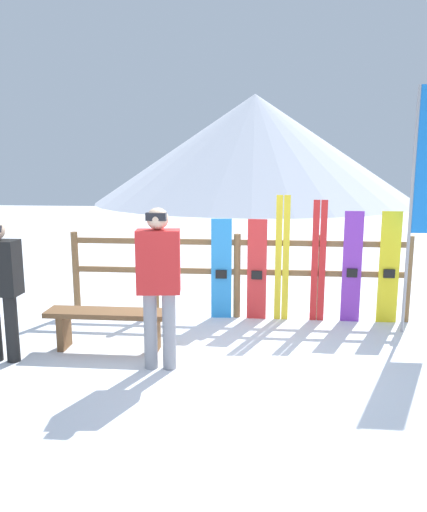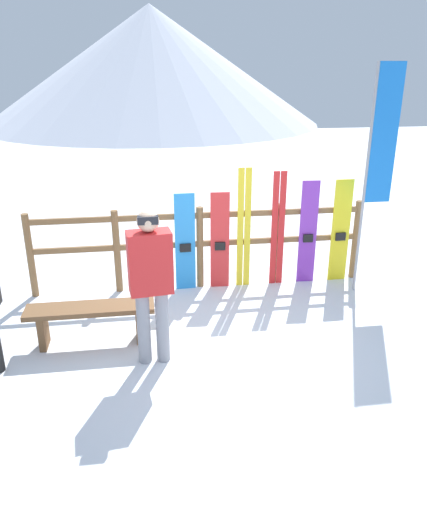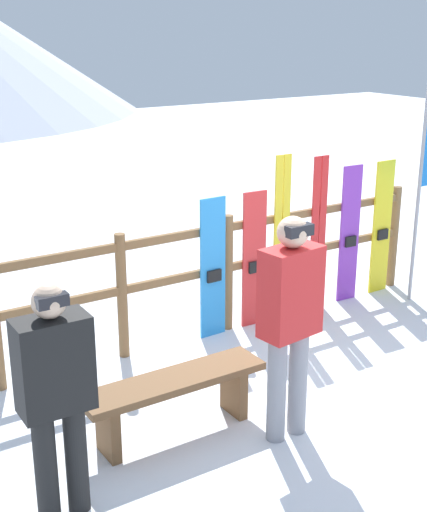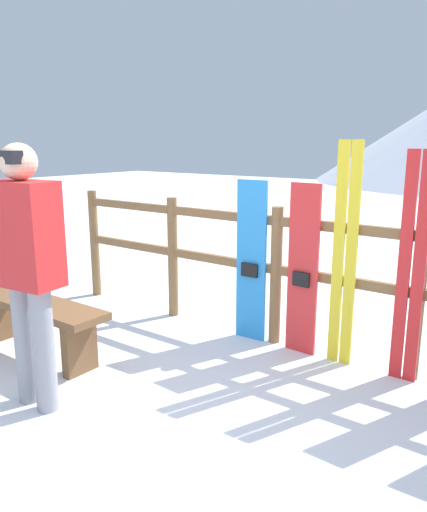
{
  "view_description": "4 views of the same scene",
  "coord_description": "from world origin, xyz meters",
  "px_view_note": "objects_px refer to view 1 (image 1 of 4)",
  "views": [
    {
      "loc": [
        0.3,
        -5.31,
        2.22
      ],
      "look_at": [
        -0.28,
        1.0,
        1.03
      ],
      "focal_mm": 35.0,
      "sensor_mm": 36.0,
      "label": 1
    },
    {
      "loc": [
        -0.78,
        -5.1,
        3.14
      ],
      "look_at": [
        0.08,
        0.9,
        0.79
      ],
      "focal_mm": 35.0,
      "sensor_mm": 36.0,
      "label": 2
    },
    {
      "loc": [
        -3.84,
        -3.99,
        3.06
      ],
      "look_at": [
        -0.68,
        0.91,
        1.14
      ],
      "focal_mm": 50.0,
      "sensor_mm": 36.0,
      "label": 3
    },
    {
      "loc": [
        2.07,
        -2.02,
        1.77
      ],
      "look_at": [
        -0.14,
        0.97,
        0.91
      ],
      "focal_mm": 35.0,
      "sensor_mm": 36.0,
      "label": 4
    }
  ],
  "objects_px": {
    "bench": "(109,321)",
    "rental_flag": "(423,182)",
    "snowboard_red": "(257,270)",
    "person_red": "(159,277)",
    "snowboard_blue": "(221,269)",
    "snowboard_yellow": "(389,268)",
    "snowboard_purple": "(352,267)",
    "ski_pair_yellow": "(282,258)",
    "ski_pair_red": "(319,261)"
  },
  "relations": [
    {
      "from": "ski_pair_yellow",
      "to": "snowboard_purple",
      "type": "bearing_deg",
      "value": -0.2
    },
    {
      "from": "ski_pair_red",
      "to": "snowboard_yellow",
      "type": "relative_size",
      "value": 1.09
    },
    {
      "from": "snowboard_red",
      "to": "ski_pair_red",
      "type": "distance_m",
      "value": 0.87
    },
    {
      "from": "snowboard_blue",
      "to": "ski_pair_yellow",
      "type": "xyz_separation_m",
      "value": [
        0.86,
        0.0,
        0.17
      ]
    },
    {
      "from": "ski_pair_red",
      "to": "ski_pair_yellow",
      "type": "bearing_deg",
      "value": 180.0
    },
    {
      "from": "person_red",
      "to": "snowboard_yellow",
      "type": "distance_m",
      "value": 3.43
    },
    {
      "from": "bench",
      "to": "snowboard_blue",
      "type": "xyz_separation_m",
      "value": [
        1.24,
        1.38,
        0.36
      ]
    },
    {
      "from": "ski_pair_red",
      "to": "rental_flag",
      "type": "bearing_deg",
      "value": -18.4
    },
    {
      "from": "bench",
      "to": "ski_pair_yellow",
      "type": "xyz_separation_m",
      "value": [
        2.1,
        1.39,
        0.53
      ]
    },
    {
      "from": "snowboard_blue",
      "to": "snowboard_red",
      "type": "xyz_separation_m",
      "value": [
        0.51,
        -0.0,
        -0.0
      ]
    },
    {
      "from": "rental_flag",
      "to": "person_red",
      "type": "bearing_deg",
      "value": -154.6
    },
    {
      "from": "snowboard_blue",
      "to": "snowboard_yellow",
      "type": "height_order",
      "value": "snowboard_yellow"
    },
    {
      "from": "snowboard_red",
      "to": "ski_pair_yellow",
      "type": "xyz_separation_m",
      "value": [
        0.35,
        0.0,
        0.17
      ]
    },
    {
      "from": "ski_pair_yellow",
      "to": "bench",
      "type": "bearing_deg",
      "value": -146.61
    },
    {
      "from": "bench",
      "to": "snowboard_yellow",
      "type": "bearing_deg",
      "value": 21.13
    },
    {
      "from": "bench",
      "to": "ski_pair_red",
      "type": "distance_m",
      "value": 3.0
    },
    {
      "from": "rental_flag",
      "to": "ski_pair_yellow",
      "type": "bearing_deg",
      "value": 166.82
    },
    {
      "from": "person_red",
      "to": "snowboard_red",
      "type": "relative_size",
      "value": 1.22
    },
    {
      "from": "ski_pair_yellow",
      "to": "ski_pair_red",
      "type": "height_order",
      "value": "ski_pair_yellow"
    },
    {
      "from": "person_red",
      "to": "ski_pair_yellow",
      "type": "height_order",
      "value": "ski_pair_yellow"
    },
    {
      "from": "person_red",
      "to": "snowboard_blue",
      "type": "bearing_deg",
      "value": 74.24
    },
    {
      "from": "snowboard_blue",
      "to": "rental_flag",
      "type": "xyz_separation_m",
      "value": [
        2.57,
        -0.4,
        1.27
      ]
    },
    {
      "from": "snowboard_blue",
      "to": "ski_pair_red",
      "type": "bearing_deg",
      "value": 0.14
    },
    {
      "from": "person_red",
      "to": "snowboard_purple",
      "type": "height_order",
      "value": "person_red"
    },
    {
      "from": "snowboard_yellow",
      "to": "snowboard_purple",
      "type": "bearing_deg",
      "value": -180.0
    },
    {
      "from": "snowboard_red",
      "to": "snowboard_purple",
      "type": "bearing_deg",
      "value": 0.0
    },
    {
      "from": "snowboard_red",
      "to": "bench",
      "type": "bearing_deg",
      "value": -141.71
    },
    {
      "from": "snowboard_red",
      "to": "snowboard_yellow",
      "type": "distance_m",
      "value": 1.83
    },
    {
      "from": "bench",
      "to": "ski_pair_yellow",
      "type": "height_order",
      "value": "ski_pair_yellow"
    },
    {
      "from": "snowboard_red",
      "to": "snowboard_blue",
      "type": "bearing_deg",
      "value": 180.0
    },
    {
      "from": "snowboard_purple",
      "to": "snowboard_blue",
      "type": "bearing_deg",
      "value": -180.0
    },
    {
      "from": "snowboard_blue",
      "to": "ski_pair_yellow",
      "type": "height_order",
      "value": "ski_pair_yellow"
    },
    {
      "from": "person_red",
      "to": "ski_pair_red",
      "type": "xyz_separation_m",
      "value": [
        1.89,
        1.87,
        -0.16
      ]
    },
    {
      "from": "person_red",
      "to": "ski_pair_yellow",
      "type": "xyz_separation_m",
      "value": [
        1.39,
        1.87,
        -0.13
      ]
    },
    {
      "from": "person_red",
      "to": "rental_flag",
      "type": "relative_size",
      "value": 0.56
    },
    {
      "from": "snowboard_blue",
      "to": "ski_pair_red",
      "type": "xyz_separation_m",
      "value": [
        1.37,
        0.0,
        0.14
      ]
    },
    {
      "from": "person_red",
      "to": "snowboard_red",
      "type": "height_order",
      "value": "person_red"
    },
    {
      "from": "bench",
      "to": "snowboard_purple",
      "type": "height_order",
      "value": "snowboard_purple"
    },
    {
      "from": "snowboard_yellow",
      "to": "snowboard_blue",
      "type": "bearing_deg",
      "value": -180.0
    },
    {
      "from": "bench",
      "to": "person_red",
      "type": "height_order",
      "value": "person_red"
    },
    {
      "from": "ski_pair_red",
      "to": "bench",
      "type": "bearing_deg",
      "value": -152.04
    },
    {
      "from": "snowboard_purple",
      "to": "snowboard_yellow",
      "type": "distance_m",
      "value": 0.5
    },
    {
      "from": "bench",
      "to": "snowboard_yellow",
      "type": "distance_m",
      "value": 3.86
    },
    {
      "from": "person_red",
      "to": "snowboard_blue",
      "type": "distance_m",
      "value": 1.97
    },
    {
      "from": "snowboard_yellow",
      "to": "ski_pair_yellow",
      "type": "bearing_deg",
      "value": 179.87
    },
    {
      "from": "person_red",
      "to": "snowboard_purple",
      "type": "relative_size",
      "value": 1.12
    },
    {
      "from": "snowboard_blue",
      "to": "snowboard_purple",
      "type": "relative_size",
      "value": 0.92
    },
    {
      "from": "bench",
      "to": "rental_flag",
      "type": "relative_size",
      "value": 0.47
    },
    {
      "from": "snowboard_blue",
      "to": "snowboard_red",
      "type": "bearing_deg",
      "value": -0.0
    },
    {
      "from": "snowboard_blue",
      "to": "snowboard_red",
      "type": "height_order",
      "value": "snowboard_blue"
    }
  ]
}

